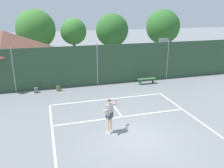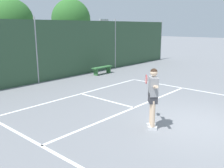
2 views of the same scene
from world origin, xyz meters
name	(u,v)px [view 2 (image 2 of 2)]	position (x,y,z in m)	size (l,w,h in m)	color
ground_plane	(197,124)	(0.00, 0.00, 0.00)	(120.00, 120.00, 0.00)	slate
court_markings	(178,119)	(0.00, 0.65, 0.00)	(8.30, 11.10, 0.01)	white
chainlink_fence	(36,52)	(0.00, 9.00, 1.69)	(26.09, 0.09, 3.52)	#2D4C33
basketball_hoop	(104,36)	(6.69, 10.30, 2.31)	(0.90, 0.67, 3.55)	#284CB2
tennis_player	(153,93)	(-1.21, 0.93, 1.11)	(1.04, 1.08, 1.85)	silver
tennis_ball	(154,109)	(0.32, 1.81, 0.03)	(0.07, 0.07, 0.07)	#CCE033
courtside_bench	(102,69)	(4.09, 8.03, 0.36)	(1.60, 0.36, 0.48)	#336B38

